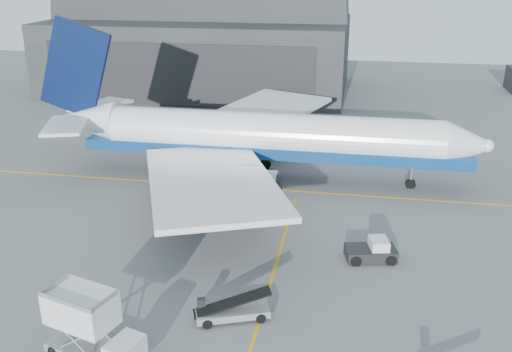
% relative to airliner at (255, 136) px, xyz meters
% --- Properties ---
extents(ground, '(200.00, 200.00, 0.00)m').
position_rel_airliner_xyz_m(ground, '(4.82, -22.84, -4.58)').
color(ground, '#565659').
rests_on(ground, ground).
extents(taxi_lines, '(80.00, 42.12, 0.02)m').
position_rel_airliner_xyz_m(taxi_lines, '(4.82, -10.17, -4.57)').
color(taxi_lines, orange).
rests_on(taxi_lines, ground).
extents(hangar, '(50.00, 28.30, 28.00)m').
position_rel_airliner_xyz_m(hangar, '(-17.18, 42.11, 4.96)').
color(hangar, black).
rests_on(hangar, ground).
extents(airliner, '(46.64, 45.23, 16.37)m').
position_rel_airliner_xyz_m(airliner, '(0.00, 0.00, 0.00)').
color(airliner, white).
rests_on(airliner, ground).
extents(catering_truck, '(6.28, 3.80, 4.06)m').
position_rel_airliner_xyz_m(catering_truck, '(-4.03, -30.10, -2.52)').
color(catering_truck, gray).
rests_on(catering_truck, ground).
extents(pushback_tug, '(4.16, 2.94, 1.76)m').
position_rel_airliner_xyz_m(pushback_tug, '(11.94, -15.46, -3.92)').
color(pushback_tug, black).
rests_on(pushback_tug, ground).
extents(belt_loader_a, '(5.03, 3.14, 1.90)m').
position_rel_airliner_xyz_m(belt_loader_a, '(3.02, -24.96, -3.99)').
color(belt_loader_a, gray).
rests_on(belt_loader_a, ground).
extents(traffic_cone, '(0.36, 0.36, 0.52)m').
position_rel_airliner_xyz_m(traffic_cone, '(2.72, -25.05, -4.33)').
color(traffic_cone, '#F75807').
rests_on(traffic_cone, ground).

